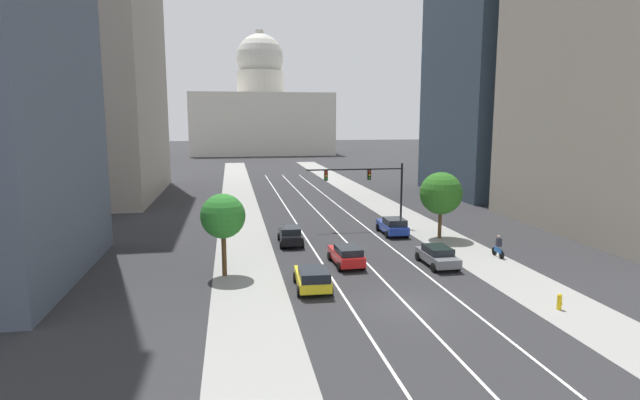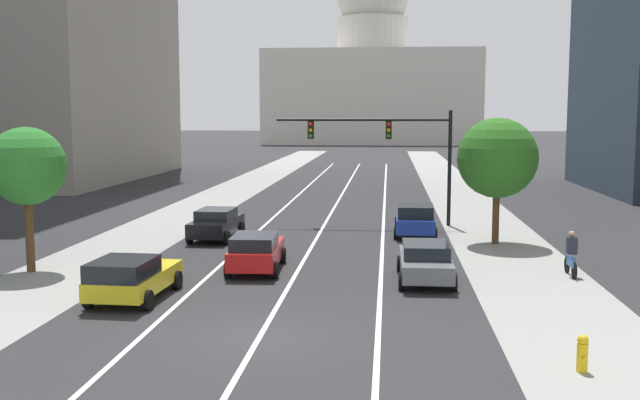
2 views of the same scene
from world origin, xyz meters
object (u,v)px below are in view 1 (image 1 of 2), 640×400
object	(u,v)px
car_black	(290,235)
traffic_signal_mast	(371,181)
car_gray	(437,255)
capitol_building	(261,114)
car_yellow	(313,278)
car_blue	(393,226)
car_red	(347,255)
street_tree_near_right	(441,193)
cyclist	(498,246)
fire_hydrant	(559,301)
street_tree_near_left	(223,216)

from	to	relation	value
car_black	traffic_signal_mast	distance (m)	10.64
car_gray	traffic_signal_mast	world-z (taller)	traffic_signal_mast
capitol_building	car_black	size ratio (longest dim) A/B	9.45
car_yellow	traffic_signal_mast	distance (m)	19.57
car_blue	car_red	xyz separation A→B (m)	(-6.41, -9.11, -0.03)
street_tree_near_right	cyclist	bearing A→B (deg)	-75.10
car_black	fire_hydrant	xyz separation A→B (m)	(12.85, -17.53, -0.31)
car_gray	car_black	bearing A→B (deg)	49.03
car_gray	cyclist	world-z (taller)	cyclist
car_gray	street_tree_near_left	bearing A→B (deg)	88.72
car_gray	traffic_signal_mast	xyz separation A→B (m)	(-1.23, 13.56, 3.78)
car_red	cyclist	size ratio (longest dim) A/B	2.49
car_gray	street_tree_near_right	size ratio (longest dim) A/B	0.74
car_blue	car_gray	distance (m)	10.24
car_black	traffic_signal_mast	world-z (taller)	traffic_signal_mast
capitol_building	car_black	distance (m)	119.30
car_black	car_yellow	distance (m)	11.95
car_yellow	cyclist	size ratio (longest dim) A/B	2.47
capitol_building	traffic_signal_mast	bearing A→B (deg)	-88.19
car_blue	traffic_signal_mast	world-z (taller)	traffic_signal_mast
capitol_building	traffic_signal_mast	size ratio (longest dim) A/B	4.46
capitol_building	street_tree_near_right	distance (m)	119.35
car_blue	street_tree_near_right	world-z (taller)	street_tree_near_right
traffic_signal_mast	cyclist	size ratio (longest dim) A/B	5.51
car_red	street_tree_near_right	distance (m)	12.66
cyclist	car_black	bearing A→B (deg)	64.07
street_tree_near_left	traffic_signal_mast	bearing A→B (deg)	44.05
car_red	street_tree_near_left	world-z (taller)	street_tree_near_left
car_yellow	street_tree_near_right	distance (m)	18.07
car_blue	street_tree_near_left	bearing A→B (deg)	125.10
car_yellow	car_gray	world-z (taller)	car_yellow
car_black	car_yellow	size ratio (longest dim) A/B	1.05
car_yellow	street_tree_near_left	size ratio (longest dim) A/B	0.76
car_gray	capitol_building	bearing A→B (deg)	1.75
capitol_building	car_yellow	size ratio (longest dim) A/B	9.95
capitol_building	street_tree_near_left	bearing A→B (deg)	-94.61
car_red	car_gray	size ratio (longest dim) A/B	0.98
capitol_building	fire_hydrant	bearing A→B (deg)	-86.62
cyclist	car_blue	bearing A→B (deg)	30.19
car_yellow	street_tree_near_left	world-z (taller)	street_tree_near_left
car_blue	street_tree_near_right	xyz separation A→B (m)	(3.64, -2.11, 3.19)
car_red	fire_hydrant	world-z (taller)	car_red
car_red	street_tree_near_right	xyz separation A→B (m)	(10.05, 6.99, 3.21)
fire_hydrant	car_red	bearing A→B (deg)	132.77
fire_hydrant	car_black	bearing A→B (deg)	126.25
car_blue	car_gray	xyz separation A→B (m)	(0.01, -10.24, -0.07)
car_yellow	street_tree_near_right	xyz separation A→B (m)	(13.28, 11.83, 3.22)
car_yellow	cyclist	bearing A→B (deg)	-69.30
car_gray	street_tree_near_left	size ratio (longest dim) A/B	0.78
capitol_building	fire_hydrant	world-z (taller)	capitol_building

